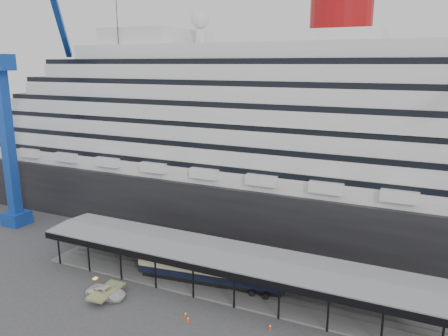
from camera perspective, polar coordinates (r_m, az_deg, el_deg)
The scene contains 9 objects.
ground at distance 57.41m, azimuth -1.83°, elevation -17.55°, with size 200.00×200.00×0.00m, color #3C3C3F.
cruise_ship at distance 79.80m, azimuth 8.60°, elevation 5.24°, with size 130.00×30.00×43.90m.
platform_canopy at distance 60.20m, azimuth 0.37°, elevation -13.41°, with size 56.00×9.18×5.30m.
crane_blue at distance 87.28m, azimuth -26.01°, elevation 5.79°, with size 22.63×19.19×47.60m.
port_truck at distance 60.73m, azimuth -15.13°, elevation -15.42°, with size 2.39×5.18×1.44m, color silver.
pullman_carriage at distance 61.09m, azimuth -1.75°, elevation -12.87°, with size 20.88×5.23×20.33m.
traffic_cone_left at distance 55.27m, azimuth -5.04°, elevation -18.50°, with size 0.42×0.42×0.75m.
traffic_cone_mid at distance 54.44m, azimuth -4.72°, elevation -19.05°, with size 0.42×0.42×0.72m.
traffic_cone_right at distance 53.25m, azimuth 6.04°, elevation -19.90°, with size 0.44×0.44×0.73m.
Camera 1 is at (22.47, -43.75, 29.61)m, focal length 35.00 mm.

